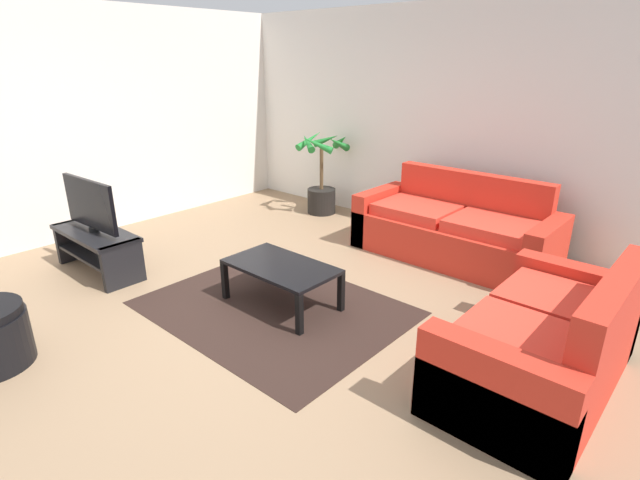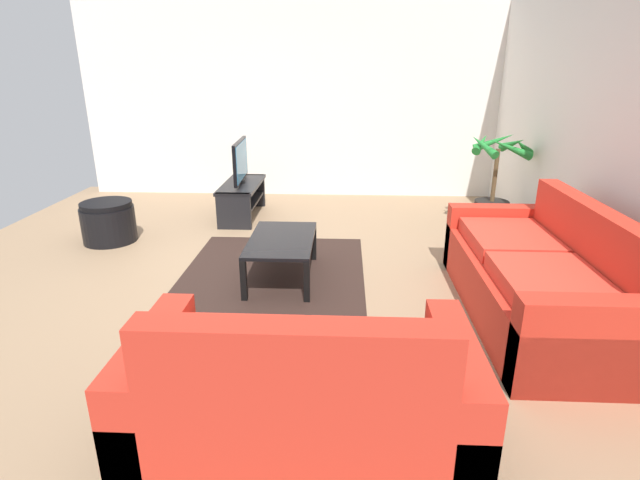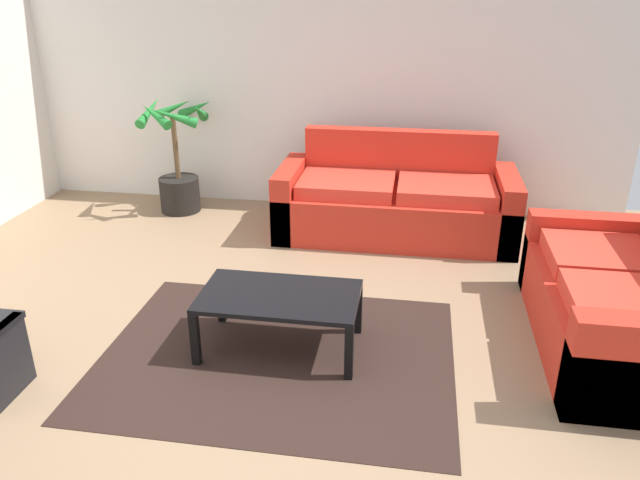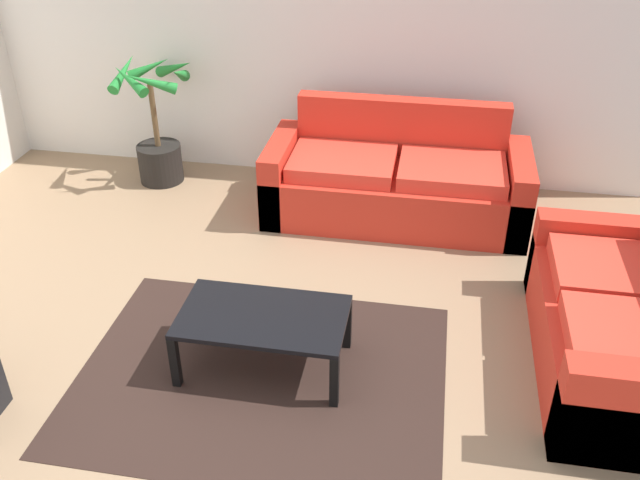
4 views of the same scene
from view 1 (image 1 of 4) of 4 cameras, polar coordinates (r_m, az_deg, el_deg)
name	(u,v)px [view 1 (image 1 of 4)]	position (r m, az deg, el deg)	size (l,w,h in m)	color
ground_plane	(249,308)	(4.41, -8.27, -7.92)	(6.60, 6.60, 0.00)	#937556
wall_back	(431,122)	(6.27, 12.91, 13.36)	(6.00, 0.06, 2.70)	silver
wall_left	(76,124)	(6.54, -26.70, 12.01)	(0.06, 6.00, 2.70)	silver
couch_main	(455,231)	(5.53, 15.48, 0.97)	(2.12, 0.90, 0.90)	red
couch_loveseat	(543,346)	(3.63, 24.67, -11.16)	(0.90, 1.68, 0.90)	red
tv_stand	(97,245)	(5.47, -24.65, -0.55)	(1.10, 0.45, 0.44)	black
tv	(90,204)	(5.34, -25.31, 3.81)	(0.88, 0.10, 0.54)	black
coffee_table	(281,270)	(4.30, -4.58, -3.49)	(0.99, 0.57, 0.39)	black
area_rug	(274,308)	(4.39, -5.40, -7.88)	(2.20, 1.70, 0.01)	black
potted_palm	(322,181)	(6.86, 0.28, 6.86)	(0.70, 0.75, 1.15)	black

